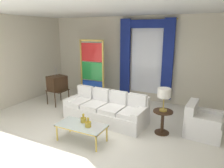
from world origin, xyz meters
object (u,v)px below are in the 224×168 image
Objects in this scene: couch_white_long at (107,110)px; round_side_table at (162,120)px; bottle_blue_decanter at (88,124)px; vintage_tv at (57,84)px; armchair_white at (201,124)px; stained_glass_divider at (92,72)px; bottle_crystal_tall at (83,119)px; table_lamp_brass at (164,94)px; peacock_figurine at (97,99)px; coffee_table at (81,126)px.

round_side_table is at bearing -3.43° from couch_white_long.
bottle_blue_decanter is (0.23, -1.32, 0.18)m from couch_white_long.
vintage_tv is 4.67m from armchair_white.
stained_glass_divider is (-1.25, 1.27, 0.75)m from couch_white_long.
bottle_blue_decanter is 1.02× the size of bottle_crystal_tall.
bottle_crystal_tall is 2.86m from armchair_white.
stained_glass_divider reaches higher than round_side_table.
couch_white_long is 2.50m from armchair_white.
stained_glass_divider is at bearing 119.74° from bottle_blue_decanter.
vintage_tv reaches higher than table_lamp_brass.
stained_glass_divider is 3.67× the size of peacock_figurine.
round_side_table is (2.87, -1.37, -0.70)m from stained_glass_divider.
vintage_tv is (-2.39, 1.77, 0.24)m from bottle_blue_decanter.
stained_glass_divider reaches higher than armchair_white.
vintage_tv is (-2.17, 1.62, 0.25)m from bottle_crystal_tall.
coffee_table is at bearing -68.03° from peacock_figurine.
armchair_white is at bearing 29.77° from bottle_crystal_tall.
peacock_figurine is 1.01× the size of round_side_table.
stained_glass_divider reaches higher than vintage_tv.
table_lamp_brass is (-0.87, -0.34, 0.74)m from armchair_white.
vintage_tv is (-2.20, 1.76, 0.36)m from coffee_table.
coffee_table is at bearing -63.42° from stained_glass_divider.
round_side_table is (2.49, -1.05, 0.14)m from peacock_figurine.
couch_white_long is at bearing 176.57° from round_side_table.
couch_white_long is 1.31m from coffee_table.
stained_glass_divider is at bearing 117.24° from bottle_crystal_tall.
armchair_white is (2.49, 0.24, -0.02)m from couch_white_long.
couch_white_long reaches higher than peacock_figurine.
vintage_tv is at bearing 171.79° from table_lamp_brass.
round_side_table is at bearing -8.21° from vintage_tv.
bottle_crystal_tall is (-0.22, 0.15, -0.00)m from bottle_blue_decanter.
armchair_white is 3.95m from stained_glass_divider.
table_lamp_brass is at bearing -22.85° from peacock_figurine.
vintage_tv is at bearing 143.46° from bottle_blue_decanter.
stained_glass_divider is 3.18m from table_lamp_brass.
stained_glass_divider is at bearing 139.73° from peacock_figurine.
coffee_table is at bearing 175.14° from bottle_blue_decanter.
coffee_table is 5.22× the size of bottle_crystal_tall.
armchair_white is 0.40× the size of stained_glass_divider.
coffee_table is 1.89× the size of peacock_figurine.
couch_white_long is 10.78× the size of bottle_blue_decanter.
vintage_tv is at bearing 143.17° from bottle_crystal_tall.
couch_white_long is at bearing -11.72° from vintage_tv.
bottle_blue_decanter is at bearing -4.86° from coffee_table.
bottle_blue_decanter is 0.25× the size of armchair_white.
bottle_crystal_tall reaches higher than coffee_table.
round_side_table is (1.62, -0.10, 0.05)m from couch_white_long.
vintage_tv is at bearing 177.46° from armchair_white.
bottle_crystal_tall reaches higher than peacock_figurine.
couch_white_long is 1.94m from stained_glass_divider.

